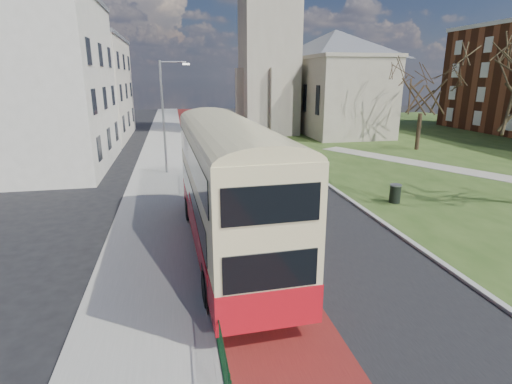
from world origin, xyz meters
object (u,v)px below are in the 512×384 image
object	(u,v)px
litter_bin	(395,193)
bus	(229,183)
streetlamp	(165,112)
winter_tree_far	(424,84)

from	to	relation	value
litter_bin	bus	bearing A→B (deg)	-155.08
streetlamp	litter_bin	distance (m)	16.71
winter_tree_far	litter_bin	distance (m)	19.94
winter_tree_far	litter_bin	world-z (taller)	winter_tree_far
winter_tree_far	litter_bin	xyz separation A→B (m)	(-11.29, -15.38, -5.78)
streetlamp	litter_bin	size ratio (longest dim) A/B	7.49
bus	litter_bin	world-z (taller)	bus
bus	litter_bin	xyz separation A→B (m)	(10.24, 4.76, -2.42)
streetlamp	bus	xyz separation A→B (m)	(2.56, -14.72, -1.60)
bus	litter_bin	size ratio (longest dim) A/B	11.85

